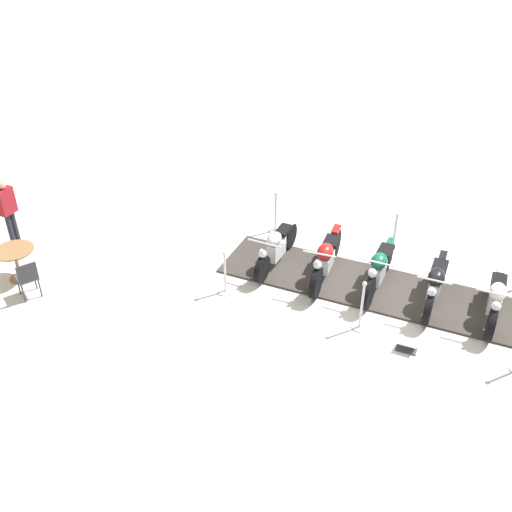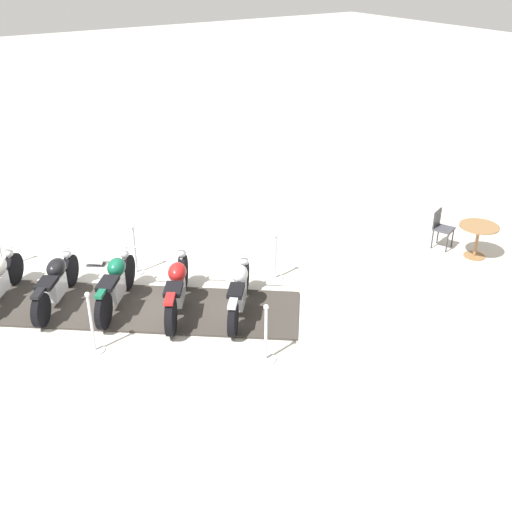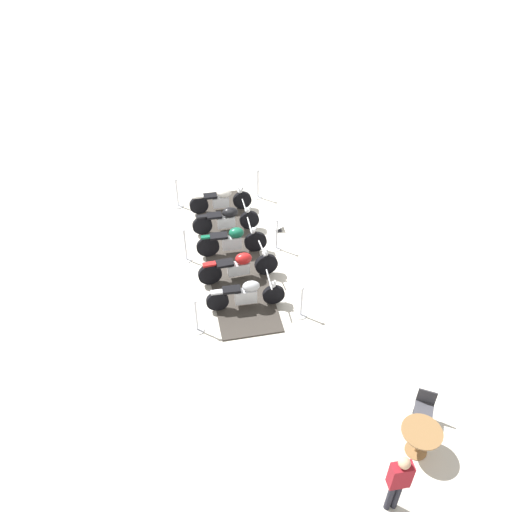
{
  "view_description": "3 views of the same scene",
  "coord_description": "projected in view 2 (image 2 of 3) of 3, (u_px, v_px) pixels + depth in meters",
  "views": [
    {
      "loc": [
        -4.84,
        -9.05,
        7.32
      ],
      "look_at": [
        -2.51,
        0.51,
        0.91
      ],
      "focal_mm": 40.74,
      "sensor_mm": 36.0,
      "label": 1
    },
    {
      "loc": [
        3.17,
        9.76,
        6.17
      ],
      "look_at": [
        -2.26,
        1.31,
        1.04
      ],
      "focal_mm": 43.27,
      "sensor_mm": 36.0,
      "label": 2
    },
    {
      "loc": [
        -8.88,
        9.02,
        10.48
      ],
      "look_at": [
        -1.35,
        0.44,
        0.95
      ],
      "focal_mm": 37.87,
      "sensor_mm": 36.0,
      "label": 3
    }
  ],
  "objects": [
    {
      "name": "info_placard",
      "position": [
        96.0,
        262.0,
        13.16
      ],
      "size": [
        0.42,
        0.39,
        0.2
      ],
      "rotation": [
        0.0,
        0.0,
        2.49
      ],
      "color": "#333338",
      "rests_on": "ground_plane"
    },
    {
      "name": "stanchion_left_mid",
      "position": [
        93.0,
        332.0,
        10.25
      ],
      "size": [
        0.32,
        0.32,
        1.15
      ],
      "color": "silver",
      "rests_on": "ground_plane"
    },
    {
      "name": "motorcycle_black",
      "position": [
        56.0,
        281.0,
        11.54
      ],
      "size": [
        1.38,
        1.77,
        0.92
      ],
      "rotation": [
        0.0,
        0.0,
        -2.22
      ],
      "color": "black",
      "rests_on": "display_platform"
    },
    {
      "name": "stanchion_right_mid",
      "position": [
        135.0,
        256.0,
        12.7
      ],
      "size": [
        0.29,
        0.29,
        1.1
      ],
      "color": "silver",
      "rests_on": "ground_plane"
    },
    {
      "name": "motorcycle_chrome",
      "position": [
        239.0,
        290.0,
        11.29
      ],
      "size": [
        1.44,
        1.73,
        0.89
      ],
      "rotation": [
        0.0,
        0.0,
        -2.25
      ],
      "color": "black",
      "rests_on": "display_platform"
    },
    {
      "name": "display_platform",
      "position": [
        118.0,
        307.0,
        11.64
      ],
      "size": [
        6.39,
        5.43,
        0.04
      ],
      "primitive_type": "cube",
      "rotation": [
        0.0,
        0.0,
        -0.65
      ],
      "color": "#38332D",
      "rests_on": "ground_plane"
    },
    {
      "name": "cafe_chair_near_table",
      "position": [
        441.0,
        226.0,
        13.75
      ],
      "size": [
        0.52,
        0.52,
        0.87
      ],
      "rotation": [
        0.0,
        0.0,
        1.95
      ],
      "color": "#2D2D33",
      "rests_on": "ground_plane"
    },
    {
      "name": "stanchion_right_rear",
      "position": [
        0.0,
        251.0,
        12.92
      ],
      "size": [
        0.3,
        0.3,
        1.1
      ],
      "color": "silver",
      "rests_on": "ground_plane"
    },
    {
      "name": "cafe_table",
      "position": [
        478.0,
        233.0,
        13.3
      ],
      "size": [
        0.84,
        0.84,
        0.74
      ],
      "color": "olive",
      "rests_on": "ground_plane"
    },
    {
      "name": "motorcycle_forest",
      "position": [
        116.0,
        282.0,
        11.43
      ],
      "size": [
        1.42,
        1.72,
        1.0
      ],
      "rotation": [
        0.0,
        0.0,
        -2.25
      ],
      "color": "black",
      "rests_on": "display_platform"
    },
    {
      "name": "stanchion_right_front",
      "position": [
        275.0,
        265.0,
        12.51
      ],
      "size": [
        0.33,
        0.33,
        1.02
      ],
      "color": "silver",
      "rests_on": "ground_plane"
    },
    {
      "name": "ground_plane",
      "position": [
        118.0,
        308.0,
        11.65
      ],
      "size": [
        80.0,
        80.0,
        0.0
      ],
      "primitive_type": "plane",
      "color": "beige"
    },
    {
      "name": "motorcycle_maroon",
      "position": [
        177.0,
        286.0,
        11.37
      ],
      "size": [
        1.4,
        2.0,
        0.98
      ],
      "rotation": [
        0.0,
        0.0,
        -2.16
      ],
      "color": "black",
      "rests_on": "display_platform"
    },
    {
      "name": "stanchion_left_front",
      "position": [
        266.0,
        344.0,
        10.06
      ],
      "size": [
        0.35,
        0.35,
        1.07
      ],
      "color": "silver",
      "rests_on": "ground_plane"
    }
  ]
}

